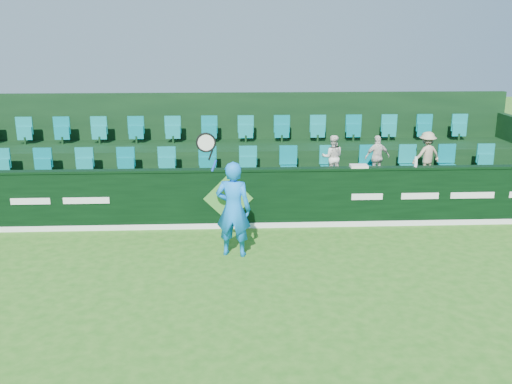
{
  "coord_description": "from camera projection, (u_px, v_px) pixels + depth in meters",
  "views": [
    {
      "loc": [
        0.03,
        -8.19,
        4.25
      ],
      "look_at": [
        0.56,
        2.8,
        1.15
      ],
      "focal_mm": 40.0,
      "sensor_mm": 36.0,
      "label": 1
    }
  ],
  "objects": [
    {
      "name": "spectator_middle",
      "position": [
        377.0,
        157.0,
        13.76
      ],
      "size": [
        0.66,
        0.36,
        1.06
      ],
      "primitive_type": "imported",
      "rotation": [
        0.0,
        0.0,
        3.3
      ],
      "color": "silver",
      "rests_on": "stand_tier_front"
    },
    {
      "name": "tennis_player",
      "position": [
        233.0,
        208.0,
        11.01
      ],
      "size": [
        1.12,
        0.6,
        2.52
      ],
      "color": "#0D77EC",
      "rests_on": "ground"
    },
    {
      "name": "ground",
      "position": [
        229.0,
        310.0,
        9.03
      ],
      "size": [
        60.0,
        60.0,
        0.0
      ],
      "primitive_type": "plane",
      "color": "#246618",
      "rests_on": "ground"
    },
    {
      "name": "stand_rear",
      "position": [
        228.0,
        145.0,
        15.85
      ],
      "size": [
        16.0,
        4.1,
        2.6
      ],
      "color": "black",
      "rests_on": "ground"
    },
    {
      "name": "spectator_right",
      "position": [
        427.0,
        155.0,
        13.8
      ],
      "size": [
        0.83,
        0.63,
        1.14
      ],
      "primitive_type": "imported",
      "rotation": [
        0.0,
        0.0,
        3.45
      ],
      "color": "tan",
      "rests_on": "stand_tier_front"
    },
    {
      "name": "seat_row_back",
      "position": [
        228.0,
        132.0,
        15.61
      ],
      "size": [
        13.5,
        0.5,
        0.6
      ],
      "primitive_type": "cube",
      "color": "#057279",
      "rests_on": "stand_tier_back"
    },
    {
      "name": "stand_tier_front",
      "position": [
        228.0,
        196.0,
        13.82
      ],
      "size": [
        16.0,
        2.0,
        0.8
      ],
      "primitive_type": "cube",
      "color": "black",
      "rests_on": "ground"
    },
    {
      "name": "seat_row_front",
      "position": [
        228.0,
        165.0,
        14.02
      ],
      "size": [
        13.5,
        0.5,
        0.6
      ],
      "primitive_type": "cube",
      "color": "#057279",
      "rests_on": "stand_tier_front"
    },
    {
      "name": "towel",
      "position": [
        359.0,
        166.0,
        12.63
      ],
      "size": [
        0.38,
        0.25,
        0.06
      ],
      "primitive_type": "cube",
      "color": "silver",
      "rests_on": "sponsor_hoarding"
    },
    {
      "name": "sponsor_hoarding",
      "position": [
        228.0,
        198.0,
        12.69
      ],
      "size": [
        16.0,
        0.25,
        1.35
      ],
      "color": "black",
      "rests_on": "ground"
    },
    {
      "name": "drinks_bottle",
      "position": [
        416.0,
        162.0,
        12.67
      ],
      "size": [
        0.07,
        0.07,
        0.23
      ],
      "primitive_type": "cylinder",
      "color": "white",
      "rests_on": "sponsor_hoarding"
    },
    {
      "name": "spectator_left",
      "position": [
        332.0,
        157.0,
        13.7
      ],
      "size": [
        0.57,
        0.47,
        1.08
      ],
      "primitive_type": "imported",
      "rotation": [
        0.0,
        0.0,
        3.02
      ],
      "color": "white",
      "rests_on": "stand_tier_front"
    },
    {
      "name": "stand_tier_back",
      "position": [
        228.0,
        168.0,
        15.58
      ],
      "size": [
        16.0,
        1.8,
        1.3
      ],
      "primitive_type": "cube",
      "color": "black",
      "rests_on": "ground"
    }
  ]
}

